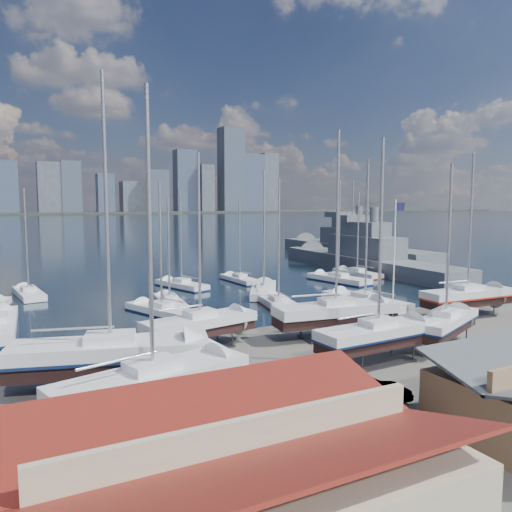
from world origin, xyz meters
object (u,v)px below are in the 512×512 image
car_a (385,418)px  flagpole (395,258)px  sailboat_cradle_0 (111,355)px  naval_ship_east (365,260)px  naval_ship_west (352,248)px

car_a → flagpole: 20.27m
sailboat_cradle_0 → car_a: size_ratio=4.07×
naval_ship_east → sailboat_cradle_0: bearing=128.9°
sailboat_cradle_0 → naval_ship_east: bearing=52.3°
naval_ship_east → flagpole: 44.51m
naval_ship_west → car_a: 86.83m
naval_ship_east → car_a: naval_ship_east is taller
sailboat_cradle_0 → flagpole: sailboat_cradle_0 is taller
sailboat_cradle_0 → flagpole: size_ratio=1.62×
flagpole → naval_ship_west: bearing=54.9°
naval_ship_east → flagpole: (-26.25, -35.58, 5.15)m
naval_ship_west → flagpole: (-38.86, -55.35, 5.15)m
naval_ship_east → car_a: 63.47m
sailboat_cradle_0 → car_a: bearing=-32.0°
naval_ship_east → naval_ship_west: bearing=-30.0°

